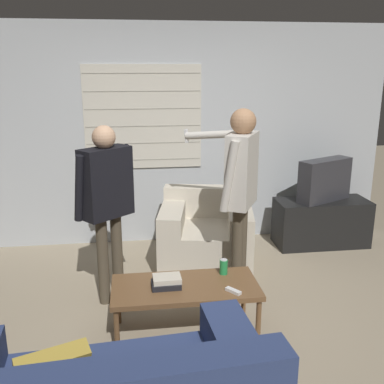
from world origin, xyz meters
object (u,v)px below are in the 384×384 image
(coffee_table, at_px, (185,290))
(soda_can, at_px, (224,267))
(armchair_beige, at_px, (206,235))
(book_stack, at_px, (167,282))
(person_right_standing, at_px, (240,179))
(spare_remote, at_px, (233,291))
(tv, at_px, (324,180))
(person_left_standing, at_px, (106,193))

(coffee_table, height_order, soda_can, soda_can)
(armchair_beige, bearing_deg, book_stack, 78.47)
(coffee_table, distance_m, person_right_standing, 1.11)
(book_stack, bearing_deg, soda_can, 18.37)
(soda_can, relative_size, spare_remote, 0.99)
(person_right_standing, relative_size, spare_remote, 13.60)
(person_right_standing, xyz_separation_m, spare_remote, (-0.22, -0.78, -0.67))
(person_right_standing, bearing_deg, tv, -22.70)
(book_stack, bearing_deg, person_left_standing, 125.58)
(person_left_standing, bearing_deg, soda_can, -67.13)
(soda_can, bearing_deg, tv, 44.91)
(coffee_table, distance_m, tv, 2.49)
(person_right_standing, relative_size, soda_can, 13.69)
(armchair_beige, distance_m, person_right_standing, 1.04)
(armchair_beige, height_order, coffee_table, armchair_beige)
(armchair_beige, relative_size, soda_can, 8.66)
(armchair_beige, xyz_separation_m, book_stack, (-0.52, -1.28, 0.14))
(tv, distance_m, person_right_standing, 1.66)
(spare_remote, bearing_deg, person_left_standing, 101.41)
(person_right_standing, relative_size, book_stack, 7.47)
(coffee_table, xyz_separation_m, tv, (1.83, 1.64, 0.41))
(armchair_beige, xyz_separation_m, coffee_table, (-0.38, -1.28, 0.06))
(person_left_standing, relative_size, spare_remote, 12.61)
(spare_remote, bearing_deg, person_right_standing, 35.81)
(spare_remote, bearing_deg, tv, 12.34)
(person_left_standing, distance_m, book_stack, 0.97)
(tv, distance_m, person_left_standing, 2.64)
(book_stack, height_order, spare_remote, book_stack)
(tv, xyz_separation_m, book_stack, (-1.97, -1.65, -0.33))
(tv, bearing_deg, book_stack, 13.68)
(soda_can, bearing_deg, person_right_standing, 63.29)
(book_stack, relative_size, spare_remote, 1.82)
(coffee_table, relative_size, tv, 1.61)
(person_left_standing, bearing_deg, book_stack, -94.24)
(coffee_table, height_order, person_right_standing, person_right_standing)
(tv, height_order, person_right_standing, person_right_standing)
(armchair_beige, relative_size, spare_remote, 8.60)
(coffee_table, distance_m, person_left_standing, 1.09)
(spare_remote, bearing_deg, book_stack, 123.53)
(armchair_beige, xyz_separation_m, spare_remote, (-0.03, -1.44, 0.11))
(armchair_beige, distance_m, person_left_standing, 1.36)
(coffee_table, xyz_separation_m, book_stack, (-0.15, -0.00, 0.08))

